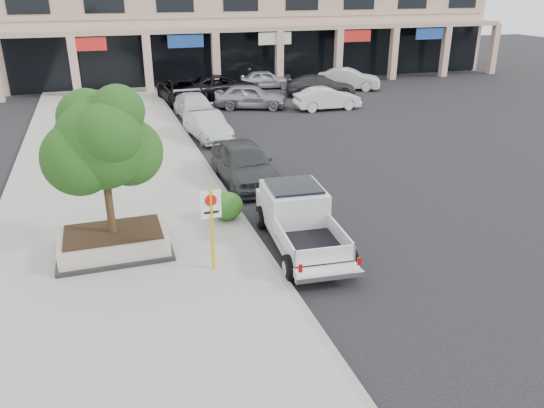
{
  "coord_description": "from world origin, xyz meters",
  "views": [
    {
      "loc": [
        -5.66,
        -12.84,
        7.37
      ],
      "look_at": [
        -0.96,
        1.5,
        1.11
      ],
      "focal_mm": 35.0,
      "sensor_mm": 36.0,
      "label": 1
    }
  ],
  "objects_px": {
    "lot_car_c": "(321,86)",
    "lot_car_e": "(266,79)",
    "no_parking_sign": "(212,219)",
    "curb_car_c": "(195,107)",
    "curb_car_a": "(244,163)",
    "lot_car_b": "(327,98)",
    "pickup_truck": "(302,222)",
    "planter_tree": "(107,142)",
    "curb_car_b": "(208,126)",
    "curb_car_d": "(182,92)",
    "lot_car_a": "(250,96)",
    "lot_car_d": "(219,87)",
    "lot_car_f": "(348,79)",
    "planter": "(114,242)"
  },
  "relations": [
    {
      "from": "pickup_truck",
      "to": "lot_car_b",
      "type": "distance_m",
      "value": 19.45
    },
    {
      "from": "curb_car_a",
      "to": "lot_car_d",
      "type": "xyz_separation_m",
      "value": [
        2.85,
        17.12,
        -0.01
      ]
    },
    {
      "from": "curb_car_c",
      "to": "no_parking_sign",
      "type": "bearing_deg",
      "value": -100.78
    },
    {
      "from": "planter_tree",
      "to": "lot_car_c",
      "type": "distance_m",
      "value": 25.46
    },
    {
      "from": "planter_tree",
      "to": "lot_car_b",
      "type": "bearing_deg",
      "value": 49.72
    },
    {
      "from": "lot_car_b",
      "to": "lot_car_c",
      "type": "xyz_separation_m",
      "value": [
        1.3,
        4.16,
        0.03
      ]
    },
    {
      "from": "no_parking_sign",
      "to": "curb_car_d",
      "type": "height_order",
      "value": "no_parking_sign"
    },
    {
      "from": "pickup_truck",
      "to": "planter_tree",
      "type": "bearing_deg",
      "value": 170.83
    },
    {
      "from": "planter",
      "to": "lot_car_a",
      "type": "height_order",
      "value": "lot_car_a"
    },
    {
      "from": "curb_car_a",
      "to": "lot_car_f",
      "type": "xyz_separation_m",
      "value": [
        12.94,
        17.39,
        -0.05
      ]
    },
    {
      "from": "curb_car_c",
      "to": "lot_car_b",
      "type": "bearing_deg",
      "value": -2.44
    },
    {
      "from": "curb_car_d",
      "to": "no_parking_sign",
      "type": "bearing_deg",
      "value": -102.15
    },
    {
      "from": "lot_car_c",
      "to": "lot_car_e",
      "type": "bearing_deg",
      "value": 50.6
    },
    {
      "from": "lot_car_b",
      "to": "lot_car_e",
      "type": "xyz_separation_m",
      "value": [
        -1.47,
        8.34,
        -0.01
      ]
    },
    {
      "from": "planter_tree",
      "to": "curb_car_c",
      "type": "height_order",
      "value": "planter_tree"
    },
    {
      "from": "pickup_truck",
      "to": "curb_car_b",
      "type": "xyz_separation_m",
      "value": [
        -0.18,
        12.93,
        -0.14
      ]
    },
    {
      "from": "lot_car_b",
      "to": "curb_car_a",
      "type": "bearing_deg",
      "value": 144.51
    },
    {
      "from": "lot_car_a",
      "to": "planter_tree",
      "type": "bearing_deg",
      "value": 173.48
    },
    {
      "from": "curb_car_b",
      "to": "lot_car_c",
      "type": "bearing_deg",
      "value": 35.04
    },
    {
      "from": "curb_car_c",
      "to": "curb_car_d",
      "type": "xyz_separation_m",
      "value": [
        0.03,
        4.81,
        0.05
      ]
    },
    {
      "from": "lot_car_f",
      "to": "pickup_truck",
      "type": "bearing_deg",
      "value": 179.15
    },
    {
      "from": "curb_car_b",
      "to": "lot_car_b",
      "type": "relative_size",
      "value": 1.01
    },
    {
      "from": "curb_car_c",
      "to": "lot_car_e",
      "type": "relative_size",
      "value": 1.21
    },
    {
      "from": "curb_car_c",
      "to": "lot_car_f",
      "type": "distance_m",
      "value": 14.04
    },
    {
      "from": "lot_car_b",
      "to": "lot_car_d",
      "type": "distance_m",
      "value": 8.07
    },
    {
      "from": "lot_car_f",
      "to": "lot_car_d",
      "type": "bearing_deg",
      "value": 119.39
    },
    {
      "from": "curb_car_d",
      "to": "curb_car_b",
      "type": "bearing_deg",
      "value": -96.48
    },
    {
      "from": "planter_tree",
      "to": "curb_car_a",
      "type": "bearing_deg",
      "value": 42.71
    },
    {
      "from": "planter",
      "to": "lot_car_a",
      "type": "xyz_separation_m",
      "value": [
        9.3,
        18.14,
        0.3
      ]
    },
    {
      "from": "planter",
      "to": "lot_car_b",
      "type": "xyz_separation_m",
      "value": [
        13.87,
        16.36,
        0.22
      ]
    },
    {
      "from": "curb_car_c",
      "to": "lot_car_e",
      "type": "bearing_deg",
      "value": 47.96
    },
    {
      "from": "curb_car_a",
      "to": "lot_car_f",
      "type": "bearing_deg",
      "value": 52.36
    },
    {
      "from": "curb_car_a",
      "to": "lot_car_f",
      "type": "distance_m",
      "value": 21.68
    },
    {
      "from": "curb_car_b",
      "to": "lot_car_b",
      "type": "height_order",
      "value": "curb_car_b"
    },
    {
      "from": "curb_car_a",
      "to": "lot_car_b",
      "type": "bearing_deg",
      "value": 52.13
    },
    {
      "from": "lot_car_a",
      "to": "curb_car_d",
      "type": "bearing_deg",
      "value": 71.46
    },
    {
      "from": "curb_car_a",
      "to": "curb_car_c",
      "type": "distance_m",
      "value": 11.57
    },
    {
      "from": "lot_car_a",
      "to": "planter",
      "type": "bearing_deg",
      "value": 173.34
    },
    {
      "from": "curb_car_a",
      "to": "curb_car_b",
      "type": "bearing_deg",
      "value": 89.48
    },
    {
      "from": "no_parking_sign",
      "to": "lot_car_f",
      "type": "distance_m",
      "value": 28.75
    },
    {
      "from": "curb_car_a",
      "to": "lot_car_a",
      "type": "bearing_deg",
      "value": 72.03
    },
    {
      "from": "no_parking_sign",
      "to": "curb_car_c",
      "type": "relative_size",
      "value": 0.48
    },
    {
      "from": "pickup_truck",
      "to": "curb_car_a",
      "type": "distance_m",
      "value": 6.03
    },
    {
      "from": "no_parking_sign",
      "to": "lot_car_d",
      "type": "xyz_separation_m",
      "value": [
        5.57,
        23.82,
        -0.82
      ]
    },
    {
      "from": "curb_car_d",
      "to": "lot_car_b",
      "type": "bearing_deg",
      "value": -35.17
    },
    {
      "from": "planter_tree",
      "to": "curb_car_b",
      "type": "height_order",
      "value": "planter_tree"
    },
    {
      "from": "lot_car_d",
      "to": "curb_car_a",
      "type": "bearing_deg",
      "value": 151.41
    },
    {
      "from": "curb_car_c",
      "to": "lot_car_d",
      "type": "height_order",
      "value": "lot_car_d"
    },
    {
      "from": "lot_car_a",
      "to": "lot_car_d",
      "type": "xyz_separation_m",
      "value": [
        -1.2,
        3.86,
        0.04
      ]
    },
    {
      "from": "lot_car_c",
      "to": "curb_car_a",
      "type": "bearing_deg",
      "value": 164.63
    }
  ]
}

